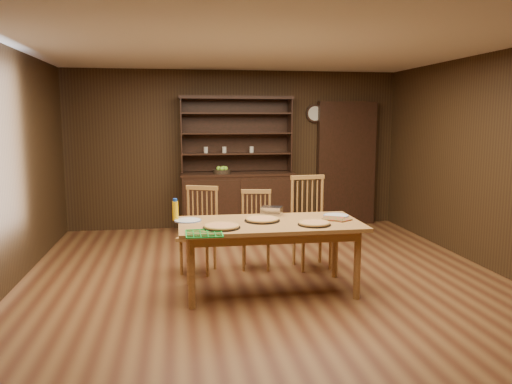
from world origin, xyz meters
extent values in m
plane|color=brown|center=(0.00, 0.00, 0.00)|extent=(6.00, 6.00, 0.00)
plane|color=silver|center=(0.00, 0.00, 2.60)|extent=(6.00, 6.00, 0.00)
plane|color=#322110|center=(0.00, 3.00, 1.30)|extent=(5.50, 0.00, 5.50)
plane|color=#322110|center=(0.00, -3.00, 1.30)|extent=(5.50, 0.00, 5.50)
plane|color=#322110|center=(2.75, 0.00, 1.30)|extent=(0.00, 6.00, 6.00)
cube|color=black|center=(0.00, 2.74, 0.45)|extent=(1.80, 0.50, 0.90)
cube|color=black|center=(0.00, 2.74, 0.92)|extent=(1.84, 0.52, 0.04)
cube|color=black|center=(0.00, 2.97, 1.55)|extent=(1.80, 0.02, 1.20)
cube|color=black|center=(-0.89, 2.82, 1.55)|extent=(0.02, 0.32, 1.20)
cube|color=black|center=(0.89, 2.82, 1.55)|extent=(0.02, 0.32, 1.20)
cube|color=black|center=(0.00, 2.82, 2.15)|extent=(1.84, 0.34, 0.05)
cylinder|color=#B6AE9A|center=(-0.50, 2.82, 1.31)|extent=(0.07, 0.07, 0.10)
cylinder|color=#B6AE9A|center=(-0.20, 2.82, 1.31)|extent=(0.07, 0.07, 0.10)
cube|color=black|center=(1.90, 2.90, 1.05)|extent=(1.00, 0.18, 2.10)
cylinder|color=black|center=(1.35, 2.96, 1.90)|extent=(0.30, 0.04, 0.30)
cylinder|color=beige|center=(1.35, 2.94, 1.90)|extent=(0.24, 0.01, 0.24)
cube|color=#AF733D|center=(-0.02, -0.29, 0.73)|extent=(1.89, 0.94, 0.04)
cylinder|color=#AF733D|center=(-0.85, -0.65, 0.35)|extent=(0.07, 0.07, 0.71)
cylinder|color=#AF733D|center=(-0.85, 0.07, 0.35)|extent=(0.07, 0.07, 0.71)
cylinder|color=#AF733D|center=(0.81, -0.65, 0.35)|extent=(0.07, 0.07, 0.71)
cylinder|color=#AF733D|center=(0.81, 0.07, 0.35)|extent=(0.07, 0.07, 0.71)
cube|color=#BB8840|center=(-0.74, 0.50, 0.43)|extent=(0.54, 0.52, 0.04)
cylinder|color=#BB8840|center=(-0.94, 0.42, 0.20)|extent=(0.04, 0.04, 0.41)
cylinder|color=#BB8840|center=(-0.83, 0.70, 0.20)|extent=(0.04, 0.04, 0.41)
cylinder|color=#BB8840|center=(-0.65, 0.30, 0.20)|extent=(0.04, 0.04, 0.41)
cylinder|color=#BB8840|center=(-0.54, 0.58, 0.20)|extent=(0.04, 0.04, 0.41)
cube|color=#BB8840|center=(-0.68, 0.66, 0.99)|extent=(0.38, 0.18, 0.05)
cube|color=#BB8840|center=(-0.03, 0.56, 0.40)|extent=(0.45, 0.43, 0.04)
cylinder|color=#BB8840|center=(-0.20, 0.45, 0.19)|extent=(0.03, 0.03, 0.38)
cylinder|color=#BB8840|center=(-0.16, 0.72, 0.19)|extent=(0.03, 0.03, 0.38)
cylinder|color=#BB8840|center=(0.09, 0.40, 0.19)|extent=(0.03, 0.03, 0.38)
cylinder|color=#BB8840|center=(0.14, 0.67, 0.19)|extent=(0.03, 0.03, 0.38)
cube|color=#BB8840|center=(-0.01, 0.72, 0.93)|extent=(0.37, 0.10, 0.05)
cube|color=#BB8840|center=(0.65, 0.48, 0.47)|extent=(0.50, 0.48, 0.04)
cylinder|color=#BB8840|center=(0.49, 0.30, 0.23)|extent=(0.04, 0.04, 0.45)
cylinder|color=#BB8840|center=(0.46, 0.63, 0.23)|extent=(0.04, 0.04, 0.45)
cylinder|color=#BB8840|center=(0.84, 0.33, 0.23)|extent=(0.04, 0.04, 0.45)
cylinder|color=#BB8840|center=(0.81, 0.66, 0.23)|extent=(0.04, 0.04, 0.45)
cube|color=#BB8840|center=(0.63, 0.67, 1.10)|extent=(0.44, 0.08, 0.05)
cylinder|color=black|center=(-0.55, -0.50, 0.76)|extent=(0.37, 0.37, 0.01)
cylinder|color=tan|center=(-0.55, -0.50, 0.77)|extent=(0.34, 0.34, 0.02)
torus|color=#BE8844|center=(-0.55, -0.50, 0.77)|extent=(0.35, 0.35, 0.03)
cylinder|color=black|center=(0.39, -0.50, 0.76)|extent=(0.34, 0.34, 0.01)
cylinder|color=tan|center=(0.39, -0.50, 0.77)|extent=(0.31, 0.31, 0.02)
torus|color=#BE8844|center=(0.39, -0.50, 0.77)|extent=(0.32, 0.32, 0.03)
cylinder|color=black|center=(-0.09, -0.23, 0.76)|extent=(0.37, 0.37, 0.01)
cylinder|color=tan|center=(-0.09, -0.23, 0.77)|extent=(0.34, 0.34, 0.02)
torus|color=#BE8844|center=(-0.09, -0.23, 0.77)|extent=(0.35, 0.35, 0.03)
cylinder|color=silver|center=(-0.87, -0.11, 0.76)|extent=(0.28, 0.28, 0.01)
torus|color=#334F9B|center=(-0.87, -0.11, 0.76)|extent=(0.28, 0.28, 0.01)
cylinder|color=silver|center=(0.75, -0.10, 0.76)|extent=(0.27, 0.27, 0.01)
torus|color=#334F9B|center=(0.75, -0.10, 0.76)|extent=(0.28, 0.28, 0.01)
cube|color=silver|center=(0.07, 0.11, 0.80)|extent=(0.27, 0.24, 0.09)
cylinder|color=#FFB80D|center=(-0.99, -0.04, 0.85)|extent=(0.06, 0.06, 0.20)
cylinder|color=#143AA3|center=(-0.99, -0.04, 0.97)|extent=(0.04, 0.04, 0.03)
cube|color=#AD1320|center=(0.73, -0.31, 0.76)|extent=(0.25, 0.25, 0.01)
cube|color=#AD1320|center=(0.67, -0.26, 0.76)|extent=(0.30, 0.30, 0.02)
cylinder|color=black|center=(-0.26, 2.69, 0.97)|extent=(0.29, 0.29, 0.06)
sphere|color=#91CD36|center=(-0.31, 2.69, 1.02)|extent=(0.08, 0.08, 0.08)
sphere|color=#91CD36|center=(-0.23, 2.72, 1.02)|extent=(0.08, 0.08, 0.08)
sphere|color=#91CD36|center=(-0.26, 2.64, 1.02)|extent=(0.08, 0.08, 0.08)
sphere|color=#91CD36|center=(-0.20, 2.67, 1.02)|extent=(0.08, 0.08, 0.08)
camera|label=1|loc=(-0.96, -5.29, 1.82)|focal=35.00mm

